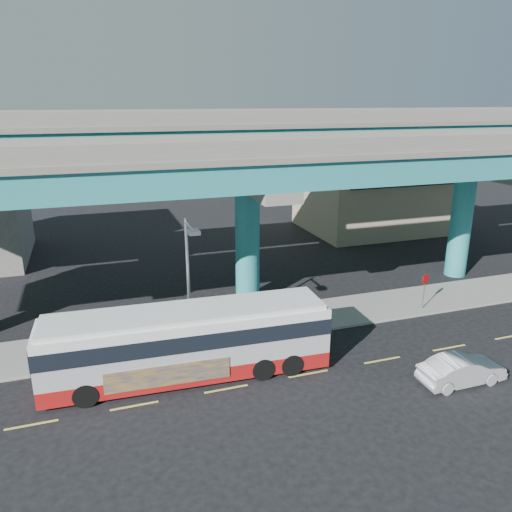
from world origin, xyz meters
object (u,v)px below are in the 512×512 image
object	(u,v)px
stop_sign	(425,284)
parked_car	(106,333)
transit_bus	(188,340)
street_lamp	(190,267)
sedan	(462,370)

from	to	relation	value
stop_sign	parked_car	bearing A→B (deg)	178.35
transit_bus	street_lamp	size ratio (longest dim) A/B	1.94
transit_bus	sedan	xyz separation A→B (m)	(11.53, -4.58, -1.16)
parked_car	street_lamp	distance (m)	6.06
parked_car	street_lamp	world-z (taller)	street_lamp
sedan	street_lamp	distance (m)	13.39
stop_sign	street_lamp	bearing A→B (deg)	-174.16
transit_bus	sedan	world-z (taller)	transit_bus
sedan	parked_car	xyz separation A→B (m)	(-15.02, 8.92, 0.07)
street_lamp	stop_sign	distance (m)	14.63
transit_bus	parked_car	distance (m)	5.68
sedan	stop_sign	size ratio (longest dim) A/B	1.79
sedan	stop_sign	world-z (taller)	stop_sign
transit_bus	stop_sign	xyz separation A→B (m)	(14.95, 2.84, -0.09)
street_lamp	sedan	bearing A→B (deg)	-31.58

